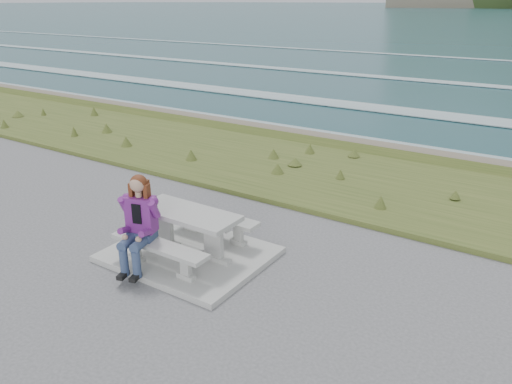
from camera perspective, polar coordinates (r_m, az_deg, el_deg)
concrete_slab at (r=8.68m, az=-7.62°, el=-7.06°), size 2.60×2.10×0.10m
picnic_table at (r=8.40m, az=-7.83°, el=-3.25°), size 1.80×0.75×0.75m
bench_landward at (r=8.05m, az=-11.01°, el=-6.46°), size 1.80×0.35×0.45m
bench_seaward at (r=8.99m, az=-4.85°, el=-3.08°), size 1.80×0.35×0.45m
grass_verge at (r=12.56m, az=7.33°, el=1.81°), size 160.00×4.50×0.22m
shore_drop at (r=15.11m, az=12.25°, el=4.84°), size 160.00×0.80×2.20m
ocean at (r=31.77m, az=23.72°, el=8.78°), size 1600.00×1600.00×0.09m
seated_woman at (r=8.07m, az=-13.38°, el=-4.91°), size 0.63×0.87×1.52m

